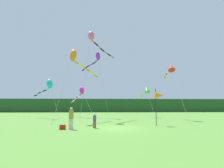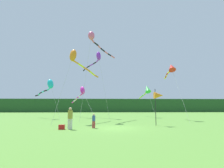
% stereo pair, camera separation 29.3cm
% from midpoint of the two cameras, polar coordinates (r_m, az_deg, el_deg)
% --- Properties ---
extents(ground_plane, '(120.00, 120.00, 0.00)m').
position_cam_midpoint_polar(ground_plane, '(16.34, 0.69, -13.50)').
color(ground_plane, '#5B9338').
extents(distant_treeline, '(108.00, 3.48, 4.30)m').
position_cam_midpoint_polar(distant_treeline, '(61.21, -2.20, -6.67)').
color(distant_treeline, '#234C23').
rests_on(distant_treeline, ground).
extents(person_adult, '(0.39, 0.39, 1.79)m').
position_cam_midpoint_polar(person_adult, '(15.68, -13.07, -9.93)').
color(person_adult, silver).
rests_on(person_adult, ground).
extents(person_child, '(0.28, 0.28, 1.25)m').
position_cam_midpoint_polar(person_child, '(16.27, -5.93, -11.02)').
color(person_child, '#B23338').
rests_on(person_child, ground).
extents(cooler_box, '(0.47, 0.31, 0.38)m').
position_cam_midpoint_polar(cooler_box, '(15.86, -15.55, -12.76)').
color(cooler_box, red).
rests_on(cooler_box, ground).
extents(banner_flag_pole, '(0.90, 0.70, 3.60)m').
position_cam_midpoint_polar(banner_flag_pole, '(18.87, 13.91, -3.55)').
color(banner_flag_pole, black).
rests_on(banner_flag_pole, ground).
extents(kite_red, '(1.01, 7.99, 8.20)m').
position_cam_midpoint_polar(kite_red, '(27.92, 17.37, 4.72)').
color(kite_red, '#B2B2B2').
rests_on(kite_red, ground).
extents(kite_cyan, '(6.09, 6.88, 6.20)m').
position_cam_midpoint_polar(kite_cyan, '(30.34, -19.43, -0.38)').
color(kite_cyan, '#B2B2B2').
rests_on(kite_cyan, ground).
extents(kite_rainbow, '(4.61, 7.18, 11.98)m').
position_cam_midpoint_polar(kite_rainbow, '(26.18, -6.02, 13.74)').
color(kite_rainbow, '#B2B2B2').
rests_on(kite_rainbow, ground).
extents(kite_purple, '(4.91, 6.69, 11.23)m').
position_cam_midpoint_polar(kite_purple, '(32.04, -5.18, 8.02)').
color(kite_purple, '#B2B2B2').
rests_on(kite_purple, ground).
extents(kite_orange, '(4.38, 7.40, 8.64)m').
position_cam_midpoint_polar(kite_orange, '(22.62, -11.47, 7.79)').
color(kite_orange, '#B2B2B2').
rests_on(kite_orange, ground).
extents(kite_magenta, '(5.08, 9.28, 5.42)m').
position_cam_midpoint_polar(kite_magenta, '(31.85, -9.96, -2.43)').
color(kite_magenta, '#B2B2B2').
rests_on(kite_magenta, ground).
extents(kite_green, '(1.38, 6.92, 5.72)m').
position_cam_midpoint_polar(kite_green, '(32.75, 10.24, -1.73)').
color(kite_green, '#B2B2B2').
rests_on(kite_green, ground).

